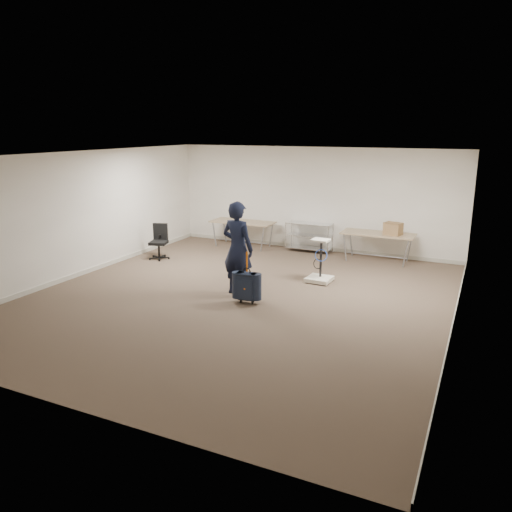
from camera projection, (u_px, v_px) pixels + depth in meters
The scene contains 10 objects.
ground at pixel (239, 297), 9.99m from camera, with size 9.00×9.00×0.00m, color #45382A.
room_shell at pixel (267, 277), 11.19m from camera, with size 8.00×9.00×9.00m.
folding_table_left at pixel (243, 223), 14.06m from camera, with size 1.80×0.75×0.73m.
folding_table_right at pixel (378, 235), 12.50m from camera, with size 1.80×0.75×0.73m.
wire_shelf at pixel (309, 236), 13.56m from camera, with size 1.22×0.47×0.80m.
person at pixel (238, 248), 9.97m from camera, with size 0.70×0.46×1.91m, color black.
suitcase at pixel (247, 286), 9.57m from camera, with size 0.40×0.26×1.03m.
office_chair at pixel (159, 248), 12.88m from camera, with size 0.54×0.55×0.90m.
equipment_cart at pixel (320, 271), 10.93m from camera, with size 0.55×0.55×0.96m.
cardboard_box at pixel (393, 229), 12.27m from camera, with size 0.40×0.30×0.30m, color #986546.
Camera 1 is at (4.31, -8.43, 3.31)m, focal length 35.00 mm.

